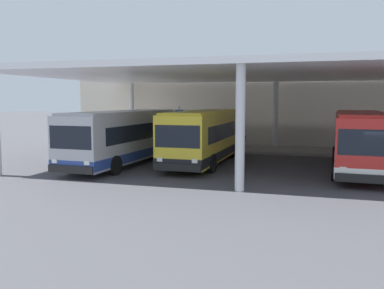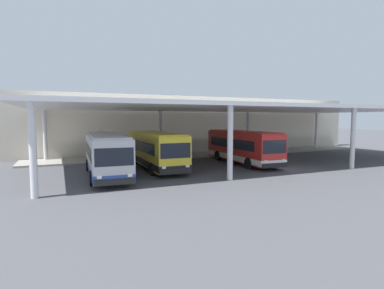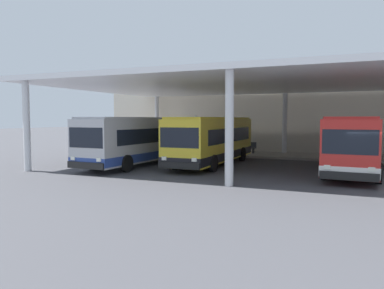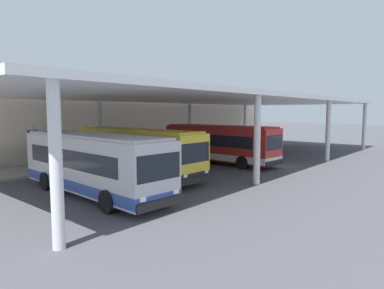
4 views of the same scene
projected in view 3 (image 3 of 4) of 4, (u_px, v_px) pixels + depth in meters
name	position (u px, v px, depth m)	size (l,w,h in m)	color
ground_plane	(375.00, 186.00, 16.83)	(200.00, 200.00, 0.00)	#47474C
platform_kerb	(364.00, 159.00, 27.63)	(42.00, 4.50, 0.18)	gray
station_building_facade	(364.00, 112.00, 30.37)	(48.00, 1.60, 7.22)	beige
canopy_shelter	(371.00, 80.00, 21.52)	(40.00, 17.00, 5.55)	silver
bus_nearest_bay	(140.00, 140.00, 24.54)	(3.04, 10.63, 3.17)	#B7B7BC
bus_second_bay	(213.00, 140.00, 24.60)	(2.82, 10.56, 3.17)	yellow
bus_middle_bay	(354.00, 144.00, 20.81)	(3.06, 10.63, 3.17)	red
bench_waiting	(245.00, 147.00, 31.19)	(1.80, 0.45, 0.92)	#383D47
trash_bin	(223.00, 146.00, 32.18)	(0.52, 0.52, 0.98)	#236638
banner_sign	(196.00, 131.00, 31.91)	(0.70, 0.12, 3.20)	#B2B2B7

